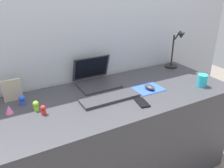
% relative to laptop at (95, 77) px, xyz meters
% --- Properties ---
extents(back_wall, '(2.99, 0.05, 1.58)m').
position_rel_laptop_xyz_m(back_wall, '(0.02, 0.15, -0.00)').
color(back_wall, '#B2B7C1').
rests_on(back_wall, ground_plane).
extents(desk, '(1.79, 0.70, 0.74)m').
position_rel_laptop_xyz_m(desk, '(0.02, -0.24, -0.42)').
color(desk, '#38383D').
rests_on(desk, ground_plane).
extents(laptop, '(0.30, 0.28, 0.21)m').
position_rel_laptop_xyz_m(laptop, '(0.00, 0.00, 0.00)').
color(laptop, '#333338').
rests_on(laptop, desk).
extents(keyboard, '(0.41, 0.13, 0.02)m').
position_rel_laptop_xyz_m(keyboard, '(-0.03, -0.29, -0.04)').
color(keyboard, '#333338').
rests_on(keyboard, desk).
extents(mousepad, '(0.21, 0.17, 0.00)m').
position_rel_laptop_xyz_m(mousepad, '(0.30, -0.28, -0.05)').
color(mousepad, blue).
rests_on(mousepad, desk).
extents(mouse, '(0.06, 0.10, 0.03)m').
position_rel_laptop_xyz_m(mouse, '(0.30, -0.29, -0.03)').
color(mouse, '#333338').
rests_on(mouse, mousepad).
extents(cell_phone, '(0.09, 0.14, 0.01)m').
position_rel_laptop_xyz_m(cell_phone, '(0.13, -0.44, -0.05)').
color(cell_phone, black).
rests_on(cell_phone, desk).
extents(desk_lamp, '(0.11, 0.17, 0.35)m').
position_rel_laptop_xyz_m(desk_lamp, '(0.77, -0.03, 0.11)').
color(desk_lamp, black).
rests_on(desk_lamp, desk).
extents(picture_frame, '(0.12, 0.02, 0.15)m').
position_rel_laptop_xyz_m(picture_frame, '(-0.60, 0.02, 0.02)').
color(picture_frame, '#B2A58C').
rests_on(picture_frame, desk).
extents(coffee_mug, '(0.07, 0.07, 0.09)m').
position_rel_laptop_xyz_m(coffee_mug, '(0.69, -0.43, -0.01)').
color(coffee_mug, '#28B7CC').
rests_on(coffee_mug, desk).
extents(toy_figurine_pink, '(0.05, 0.05, 0.05)m').
position_rel_laptop_xyz_m(toy_figurine_pink, '(-0.65, -0.15, -0.03)').
color(toy_figurine_pink, pink).
rests_on(toy_figurine_pink, desk).
extents(toy_figurine_red, '(0.03, 0.03, 0.06)m').
position_rel_laptop_xyz_m(toy_figurine_red, '(-0.47, -0.26, -0.02)').
color(toy_figurine_red, red).
rests_on(toy_figurine_red, desk).
extents(toy_figurine_lime, '(0.04, 0.04, 0.07)m').
position_rel_laptop_xyz_m(toy_figurine_lime, '(-0.50, -0.20, -0.02)').
color(toy_figurine_lime, '#8CDB33').
rests_on(toy_figurine_lime, desk).
extents(toy_figurine_blue, '(0.04, 0.04, 0.07)m').
position_rel_laptop_xyz_m(toy_figurine_blue, '(-0.56, -0.07, -0.02)').
color(toy_figurine_blue, blue).
rests_on(toy_figurine_blue, desk).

